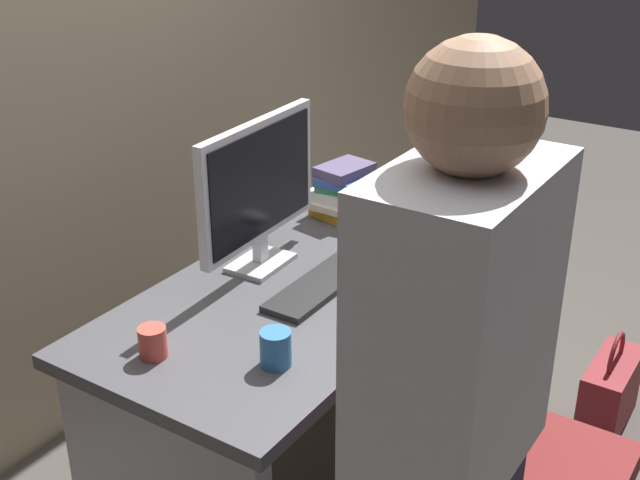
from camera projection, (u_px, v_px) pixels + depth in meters
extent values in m
plane|color=#4C4742|center=(307.00, 480.00, 2.74)|extent=(9.00, 9.00, 0.00)
cube|color=#4C4C51|center=(306.00, 288.00, 2.44)|extent=(1.40, 0.72, 0.04)
cube|color=#B2B2B7|center=(403.00, 308.00, 3.08)|extent=(0.06, 0.64, 0.70)
cube|color=maroon|center=(531.00, 473.00, 2.09)|extent=(0.44, 0.44, 0.08)
cube|color=maroon|center=(470.00, 363.00, 2.08)|extent=(0.40, 0.06, 0.44)
cube|color=silver|center=(457.00, 327.00, 1.43)|extent=(0.40, 0.24, 0.58)
sphere|color=#A57A5B|center=(475.00, 107.00, 1.26)|extent=(0.22, 0.22, 0.22)
cube|color=silver|center=(261.00, 263.00, 2.53)|extent=(0.21, 0.15, 0.02)
cube|color=silver|center=(260.00, 249.00, 2.51)|extent=(0.04, 0.03, 0.08)
cube|color=silver|center=(258.00, 181.00, 2.41)|extent=(0.54, 0.05, 0.36)
cube|color=black|center=(263.00, 182.00, 2.41)|extent=(0.50, 0.03, 0.32)
cube|color=#262626|center=(322.00, 284.00, 2.40)|extent=(0.43, 0.13, 0.02)
ellipsoid|color=white|center=(375.00, 246.00, 2.61)|extent=(0.06, 0.10, 0.03)
cylinder|color=#3372B2|center=(276.00, 348.00, 2.02)|extent=(0.08, 0.08, 0.09)
cylinder|color=#D84C3F|center=(153.00, 342.00, 2.06)|extent=(0.07, 0.07, 0.08)
cube|color=gold|center=(344.00, 209.00, 2.89)|extent=(0.22, 0.20, 0.04)
cube|color=beige|center=(341.00, 201.00, 2.87)|extent=(0.21, 0.15, 0.02)
cube|color=white|center=(339.00, 192.00, 2.87)|extent=(0.20, 0.16, 0.03)
cube|color=#338C59|center=(345.00, 184.00, 2.86)|extent=(0.21, 0.19, 0.02)
cube|color=#3359A5|center=(346.00, 178.00, 2.84)|extent=(0.21, 0.17, 0.03)
cube|color=#594C72|center=(345.00, 170.00, 2.83)|extent=(0.21, 0.16, 0.03)
cube|color=maroon|center=(609.00, 393.00, 2.96)|extent=(0.34, 0.14, 0.26)
torus|color=maroon|center=(616.00, 355.00, 2.89)|extent=(0.18, 0.02, 0.18)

